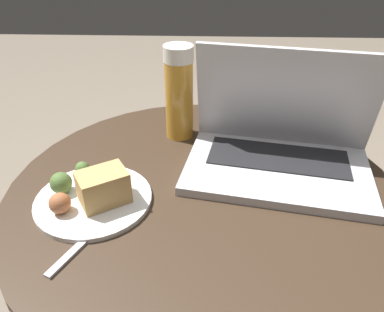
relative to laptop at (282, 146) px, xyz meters
The scene contains 5 objects.
table 0.25m from the laptop, 152.89° to the right, with size 0.73×0.73×0.52m.
laptop is the anchor object (origin of this frame).
beer_glass 0.25m from the laptop, 149.35° to the left, with size 0.06×0.06×0.21m.
snack_plate 0.37m from the laptop, 159.61° to the right, with size 0.21×0.21×0.07m.
fork 0.37m from the laptop, 148.84° to the right, with size 0.10×0.19×0.00m.
Camera 1 is at (-0.00, -0.56, 0.95)m, focal length 35.00 mm.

